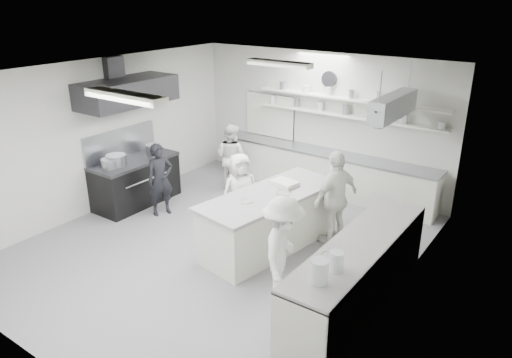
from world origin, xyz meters
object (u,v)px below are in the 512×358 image
Objects in this scene: right_counter at (358,274)px; cook_back at (231,157)px; stove at (136,183)px; back_counter at (323,172)px; prep_island at (270,221)px; cook_stove at (160,180)px.

right_counter is 2.21× the size of cook_back.
right_counter reaches higher than stove.
back_counter is (2.90, 2.80, 0.01)m from stove.
prep_island is 2.51m from cook_stove.
cook_stove is (-2.08, -2.88, 0.27)m from back_counter.
right_counter is (2.35, -3.40, 0.01)m from back_counter.
prep_island reaches higher than right_counter.
back_counter is at bearing 124.65° from right_counter.
back_counter is 4.13m from right_counter.
cook_stove reaches higher than back_counter.
prep_island is at bearing -81.29° from back_counter.
right_counter is 4.46m from cook_stove.
stove is at bearing -169.59° from prep_island.
right_counter is at bearing 147.86° from cook_back.
back_counter is 1.52× the size of right_counter.
cook_back is at bearing 12.16° from cook_stove.
back_counter is 2.06m from cook_back.
back_counter is at bearing 107.94° from prep_island.
cook_back is (-1.77, -1.02, 0.29)m from back_counter.
cook_back is at bearing 151.18° from prep_island.
cook_stove reaches higher than prep_island.
prep_island is 1.77× the size of cook_stove.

